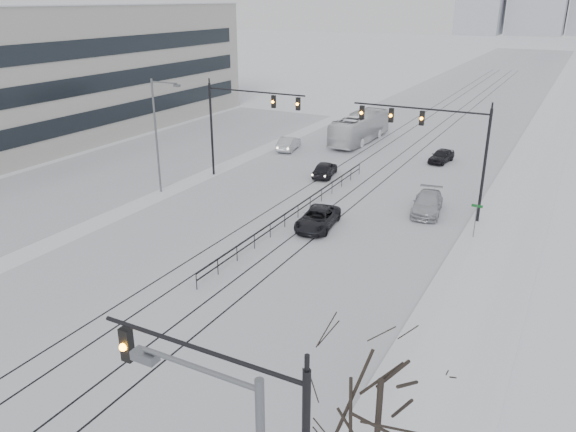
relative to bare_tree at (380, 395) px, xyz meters
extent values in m
cube|color=silver|center=(-13.20, 51.00, -4.48)|extent=(22.00, 260.00, 0.02)
cube|color=white|center=(0.30, 51.00, -4.41)|extent=(5.00, 260.00, 0.16)
cube|color=gray|center=(-2.15, 51.00, -4.43)|extent=(0.10, 260.00, 0.12)
cube|color=silver|center=(-33.20, 26.00, -4.47)|extent=(14.00, 60.00, 0.03)
cube|color=black|center=(-15.80, 31.00, -4.47)|extent=(0.10, 180.00, 0.01)
cube|color=black|center=(-14.40, 31.00, -4.47)|extent=(0.10, 180.00, 0.01)
cube|color=black|center=(-12.00, 31.00, -4.47)|extent=(0.10, 180.00, 0.01)
cube|color=black|center=(-10.60, 31.00, -4.47)|extent=(0.10, 180.00, 0.01)
cube|color=black|center=(-41.18, 26.00, 2.51)|extent=(0.08, 58.00, 12.00)
cylinder|color=black|center=(-3.80, -3.00, 2.11)|extent=(6.00, 0.12, 0.12)
cube|color=black|center=(-6.20, -3.00, 1.46)|extent=(0.32, 0.24, 1.00)
sphere|color=orange|center=(-6.20, -3.14, 1.46)|extent=(0.22, 0.22, 0.22)
cylinder|color=black|center=(-1.70, 26.00, -0.49)|extent=(0.20, 0.20, 8.00)
cylinder|color=black|center=(-6.45, 26.00, 3.11)|extent=(9.50, 0.12, 0.12)
cube|color=black|center=(-10.60, 26.00, 2.46)|extent=(0.32, 0.24, 1.00)
sphere|color=orange|center=(-10.60, 25.86, 2.46)|extent=(0.22, 0.22, 0.22)
cube|color=black|center=(-8.40, 26.00, 2.46)|extent=(0.32, 0.24, 1.00)
sphere|color=orange|center=(-8.40, 25.86, 2.46)|extent=(0.22, 0.22, 0.22)
cube|color=black|center=(-6.20, 26.00, 2.46)|extent=(0.32, 0.24, 1.00)
sphere|color=orange|center=(-6.20, 25.86, 2.46)|extent=(0.22, 0.22, 0.22)
cylinder|color=black|center=(-24.70, 27.00, -0.49)|extent=(0.20, 0.20, 8.00)
cylinder|color=black|center=(-20.20, 27.00, 3.11)|extent=(9.00, 0.12, 0.12)
cube|color=black|center=(-16.30, 27.00, 2.46)|extent=(0.32, 0.24, 1.00)
sphere|color=orange|center=(-16.30, 26.86, 2.46)|extent=(0.22, 0.22, 0.22)
cube|color=black|center=(-18.50, 27.00, 2.46)|extent=(0.32, 0.24, 1.00)
sphere|color=orange|center=(-18.50, 26.86, 2.46)|extent=(0.22, 0.22, 0.22)
cylinder|color=#595B60|center=(-1.40, -6.00, 4.31)|extent=(2.40, 0.10, 0.10)
cube|color=#595B60|center=(-2.60, -6.00, 4.16)|extent=(0.50, 0.25, 0.18)
cylinder|color=#595B60|center=(-25.70, 21.00, 0.01)|extent=(0.16, 0.16, 9.00)
cylinder|color=#595B60|center=(-24.50, 21.00, 4.31)|extent=(2.40, 0.10, 0.10)
cube|color=#595B60|center=(-23.30, 21.00, 4.16)|extent=(0.50, 0.25, 0.18)
cylinder|color=black|center=(0.00, 0.00, -0.74)|extent=(0.18, 0.18, 2.50)
cube|color=black|center=(-13.20, 21.00, -3.54)|extent=(0.06, 24.00, 0.06)
cube|color=black|center=(-13.20, 21.00, -3.94)|extent=(0.06, 24.00, 0.06)
cylinder|color=#595B60|center=(-1.40, 23.00, -3.29)|extent=(0.06, 0.06, 2.40)
cube|color=#0C4C19|center=(-1.40, 23.00, -2.19)|extent=(0.70, 0.04, 0.18)
imported|color=black|center=(-15.68, 31.03, -3.81)|extent=(2.24, 4.17, 1.35)
imported|color=#B0B3B8|center=(-22.76, 37.65, -3.80)|extent=(2.23, 4.40, 1.39)
imported|color=black|center=(-11.20, 20.00, -3.83)|extent=(2.74, 4.96, 1.31)
imported|color=#B1B3B9|center=(-5.36, 26.35, -3.78)|extent=(2.69, 5.13, 1.42)
imported|color=black|center=(-7.73, 40.38, -3.86)|extent=(2.02, 3.90, 1.27)
imported|color=silver|center=(-17.61, 44.35, -2.95)|extent=(2.92, 11.14, 3.08)
camera|label=1|loc=(3.66, -12.30, 10.18)|focal=35.00mm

